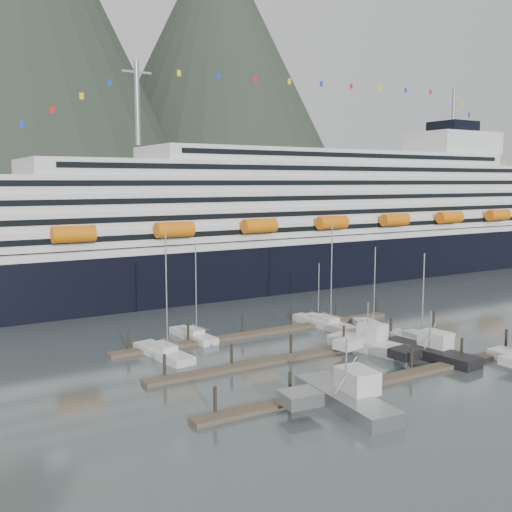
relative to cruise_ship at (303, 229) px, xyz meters
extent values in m
plane|color=#485455|center=(-30.03, -54.94, -12.04)|extent=(1600.00, 1600.00, 0.00)
cone|color=#222D22|center=(269.97, 565.06, 142.96)|extent=(360.00, 360.00, 360.00)
cube|color=black|center=(-5.03, 0.06, -8.04)|extent=(210.00, 28.00, 12.00)
cube|color=silver|center=(-5.03, 0.06, -1.54)|extent=(205.80, 27.44, 1.50)
cube|color=silver|center=(-0.03, 0.06, 1.06)|extent=(185.00, 26.00, 3.20)
cube|color=black|center=(-0.03, -12.99, 1.22)|extent=(175.75, 0.20, 1.00)
cube|color=silver|center=(1.97, 0.06, 4.26)|extent=(180.00, 25.00, 3.20)
cube|color=black|center=(1.97, -12.49, 4.42)|extent=(171.00, 0.20, 1.00)
cube|color=silver|center=(3.97, 0.06, 7.46)|extent=(172.00, 24.00, 3.20)
cube|color=black|center=(3.97, -11.99, 7.62)|extent=(163.40, 0.20, 1.00)
cube|color=silver|center=(5.97, 0.06, 10.66)|extent=(160.00, 23.00, 3.20)
cube|color=black|center=(5.97, -11.49, 10.82)|extent=(152.00, 0.20, 1.00)
cube|color=silver|center=(7.97, 0.06, 13.76)|extent=(140.00, 22.00, 3.00)
cube|color=black|center=(7.97, -10.99, 13.91)|extent=(133.00, 0.20, 1.00)
cube|color=silver|center=(9.97, 0.06, 16.76)|extent=(95.00, 20.00, 3.00)
cube|color=black|center=(9.97, -9.99, 16.91)|extent=(90.25, 0.20, 1.00)
cube|color=silver|center=(49.97, 0.06, 21.26)|extent=(22.00, 16.00, 6.00)
cube|color=black|center=(49.97, 0.06, 25.76)|extent=(10.00, 10.00, 3.00)
cylinder|color=gray|center=(-40.03, 0.06, 26.26)|extent=(1.00, 1.00, 16.00)
cylinder|color=gray|center=(49.97, 0.06, 31.26)|extent=(0.80, 0.80, 10.00)
cylinder|color=orange|center=(-57.03, -14.94, 2.46)|extent=(7.00, 2.80, 2.80)
cylinder|color=orange|center=(-39.03, -14.94, 2.46)|extent=(7.00, 2.80, 2.80)
cylinder|color=orange|center=(-21.03, -14.94, 2.46)|extent=(7.00, 2.80, 2.80)
cylinder|color=orange|center=(-3.03, -14.94, 2.46)|extent=(7.00, 2.80, 2.80)
cylinder|color=orange|center=(14.97, -14.94, 2.46)|extent=(7.00, 2.80, 2.80)
cylinder|color=orange|center=(32.97, -14.94, 2.46)|extent=(7.00, 2.80, 2.80)
cylinder|color=orange|center=(50.97, -14.94, 2.46)|extent=(7.00, 2.80, 2.80)
cube|color=brown|center=(-35.03, -64.94, -11.79)|extent=(48.00, 2.00, 0.50)
cylinder|color=black|center=(-56.03, -63.84, -10.64)|extent=(0.36, 0.36, 3.20)
cylinder|color=black|center=(-47.03, -63.84, -10.64)|extent=(0.36, 0.36, 3.20)
cylinder|color=black|center=(-38.03, -63.84, -10.64)|extent=(0.36, 0.36, 3.20)
cylinder|color=black|center=(-29.03, -63.84, -10.64)|extent=(0.36, 0.36, 3.20)
cylinder|color=black|center=(-20.03, -63.84, -10.64)|extent=(0.36, 0.36, 3.20)
cylinder|color=black|center=(-11.03, -63.84, -10.64)|extent=(0.36, 0.36, 3.20)
cube|color=brown|center=(-35.03, -51.94, -11.79)|extent=(48.00, 2.00, 0.50)
cylinder|color=black|center=(-56.03, -50.84, -10.64)|extent=(0.36, 0.36, 3.20)
cylinder|color=black|center=(-47.03, -50.84, -10.64)|extent=(0.36, 0.36, 3.20)
cylinder|color=black|center=(-38.03, -50.84, -10.64)|extent=(0.36, 0.36, 3.20)
cylinder|color=black|center=(-29.03, -50.84, -10.64)|extent=(0.36, 0.36, 3.20)
cylinder|color=black|center=(-20.03, -50.84, -10.64)|extent=(0.36, 0.36, 3.20)
cylinder|color=black|center=(-11.03, -50.84, -10.64)|extent=(0.36, 0.36, 3.20)
cube|color=brown|center=(-35.03, -38.94, -11.79)|extent=(48.00, 2.00, 0.50)
cylinder|color=black|center=(-56.03, -37.84, -10.64)|extent=(0.36, 0.36, 3.20)
cylinder|color=black|center=(-47.03, -37.84, -10.64)|extent=(0.36, 0.36, 3.20)
cylinder|color=black|center=(-38.03, -37.84, -10.64)|extent=(0.36, 0.36, 3.20)
cylinder|color=black|center=(-29.03, -37.84, -10.64)|extent=(0.36, 0.36, 3.20)
cylinder|color=black|center=(-20.03, -37.84, -10.64)|extent=(0.36, 0.36, 3.20)
cylinder|color=black|center=(-11.03, -37.84, -10.64)|extent=(0.36, 0.36, 3.20)
cube|color=silver|center=(-52.73, -42.33, -11.79)|extent=(4.59, 11.64, 1.59)
cube|color=silver|center=(-52.73, -42.33, -10.74)|extent=(2.83, 4.26, 0.91)
cylinder|color=gray|center=(-52.56, -43.45, -3.09)|extent=(0.18, 0.18, 15.86)
cube|color=silver|center=(-19.64, -46.08, -11.79)|extent=(6.52, 11.00, 1.38)
cube|color=silver|center=(-19.64, -46.08, -10.90)|extent=(3.27, 4.26, 0.79)
cylinder|color=gray|center=(-20.06, -47.08, -4.95)|extent=(0.16, 0.16, 12.40)
cube|color=silver|center=(-45.39, -35.96, -11.79)|extent=(3.57, 10.31, 1.41)
cube|color=silver|center=(-45.39, -35.96, -10.88)|extent=(2.35, 3.71, 0.81)
cylinder|color=gray|center=(-45.29, -36.97, -4.30)|extent=(0.16, 0.16, 13.66)
cube|color=silver|center=(-24.06, -37.31, -11.79)|extent=(3.99, 8.68, 1.30)
cube|color=silver|center=(-24.06, -37.31, -10.97)|extent=(2.39, 3.23, 0.74)
cylinder|color=gray|center=(-23.90, -38.13, -6.62)|extent=(0.15, 0.15, 9.17)
cube|color=silver|center=(-24.21, -40.48, -11.79)|extent=(3.70, 12.19, 1.60)
cube|color=silver|center=(-24.21, -40.48, -10.72)|extent=(2.54, 4.34, 0.92)
cylinder|color=gray|center=(-24.14, -41.68, -2.96)|extent=(0.18, 0.18, 16.10)
cube|color=silver|center=(-19.40, -55.29, -11.79)|extent=(3.05, 10.34, 1.60)
cube|color=silver|center=(-19.40, -55.29, -10.72)|extent=(2.32, 3.63, 0.92)
cylinder|color=gray|center=(-19.41, -56.32, -4.90)|extent=(0.18, 0.18, 12.22)
cube|color=#989A9D|center=(-43.21, -68.46, -11.69)|extent=(5.25, 14.63, 2.20)
cube|color=#989A9D|center=(-48.63, -67.97, -10.28)|extent=(4.02, 3.48, 1.32)
cube|color=silver|center=(-41.78, -68.59, -9.50)|extent=(3.46, 4.56, 2.42)
cube|color=black|center=(-41.78, -68.59, -8.62)|extent=(3.22, 4.25, 0.55)
cylinder|color=gray|center=(-43.21, -68.46, -7.63)|extent=(0.18, 0.18, 5.51)
cube|color=black|center=(-22.73, -60.87, -11.69)|extent=(5.15, 13.94, 1.94)
cube|color=black|center=(-27.86, -61.50, -10.48)|extent=(3.65, 3.38, 1.17)
cube|color=silver|center=(-21.38, -60.70, -9.80)|extent=(3.20, 4.39, 2.14)
cube|color=black|center=(-21.38, -60.70, -9.03)|extent=(2.98, 4.09, 0.49)
cylinder|color=gray|center=(-22.73, -60.87, -8.15)|extent=(0.16, 0.16, 4.86)
cube|color=silver|center=(-27.20, -53.71, -11.69)|extent=(6.05, 11.82, 2.05)
cube|color=silver|center=(-31.39, -54.64, -10.40)|extent=(3.94, 3.18, 1.23)
cube|color=silver|center=(-26.10, -53.47, -9.68)|extent=(3.54, 3.93, 2.26)
cube|color=black|center=(-26.10, -53.47, -8.86)|extent=(3.29, 3.66, 0.51)
cylinder|color=gray|center=(-27.20, -53.71, -7.93)|extent=(0.16, 0.16, 5.13)
camera|label=1|loc=(-81.97, -114.84, 11.17)|focal=42.00mm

